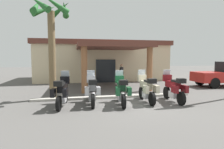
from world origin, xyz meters
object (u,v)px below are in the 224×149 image
(motorcycle_black, at_px, (62,92))
(motorcycle_maroon, at_px, (174,88))
(motorcycle_green, at_px, (121,90))
(motorcycle_cream, at_px, (147,89))
(palm_tree_roadside, at_px, (51,25))
(motel_building, at_px, (101,60))
(motorcycle_silver, at_px, (92,90))
(pedestrian, at_px, (122,73))

(motorcycle_black, bearing_deg, motorcycle_maroon, -83.47)
(motorcycle_black, height_order, motorcycle_green, same)
(motorcycle_cream, distance_m, palm_tree_roadside, 6.09)
(motel_building, height_order, motorcycle_black, motel_building)
(motel_building, xyz_separation_m, motorcycle_maroon, (2.12, -11.51, -1.30))
(motel_building, bearing_deg, motorcycle_green, -93.02)
(motel_building, distance_m, motorcycle_green, 11.64)
(motel_building, height_order, motorcycle_green, motel_building)
(palm_tree_roadside, bearing_deg, motorcycle_silver, -40.84)
(motel_building, xyz_separation_m, motorcycle_black, (-3.44, -11.37, -1.30))
(motorcycle_cream, bearing_deg, motorcycle_maroon, -96.22)
(motel_building, bearing_deg, motorcycle_silver, -100.11)
(palm_tree_roadside, bearing_deg, motel_building, 66.82)
(motorcycle_silver, bearing_deg, motorcycle_cream, -89.51)
(motorcycle_black, height_order, motorcycle_cream, same)
(motorcycle_black, distance_m, motorcycle_silver, 1.40)
(motorcycle_silver, bearing_deg, pedestrian, -24.14)
(motorcycle_green, bearing_deg, motel_building, 3.06)
(motorcycle_black, relative_size, palm_tree_roadside, 0.40)
(motorcycle_maroon, xyz_separation_m, palm_tree_roadside, (-6.18, 2.03, 3.29))
(motorcycle_silver, distance_m, motorcycle_maroon, 4.18)
(motorcycle_black, distance_m, motorcycle_green, 2.79)
(motorcycle_cream, bearing_deg, pedestrian, -0.19)
(pedestrian, bearing_deg, motorcycle_silver, -92.29)
(motel_building, xyz_separation_m, palm_tree_roadside, (-4.06, -9.48, 1.99))
(motel_building, distance_m, motorcycle_maroon, 11.77)
(motorcycle_black, xyz_separation_m, palm_tree_roadside, (-0.62, 1.89, 3.29))
(motel_building, xyz_separation_m, motorcycle_silver, (-2.05, -11.22, -1.30))
(motorcycle_cream, bearing_deg, motel_building, 5.72)
(motorcycle_green, bearing_deg, motorcycle_cream, -73.86)
(motorcycle_maroon, distance_m, pedestrian, 6.45)
(motel_building, bearing_deg, pedestrian, -79.15)
(motorcycle_cream, height_order, motorcycle_maroon, same)
(motel_building, relative_size, motorcycle_black, 6.00)
(motorcycle_black, bearing_deg, motorcycle_green, -85.69)
(palm_tree_roadside, bearing_deg, motorcycle_maroon, -18.18)
(palm_tree_roadside, bearing_deg, motorcycle_black, -71.90)
(palm_tree_roadside, bearing_deg, motorcycle_cream, -20.89)
(motorcycle_black, bearing_deg, palm_tree_roadside, 26.05)
(motorcycle_silver, height_order, palm_tree_roadside, palm_tree_roadside)
(motorcycle_maroon, bearing_deg, palm_tree_roadside, 73.88)
(motel_building, bearing_deg, motorcycle_black, -106.58)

